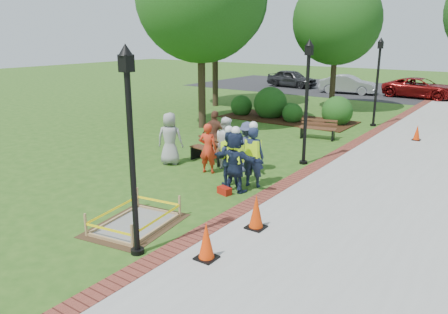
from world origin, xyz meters
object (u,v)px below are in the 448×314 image
Objects in this scene: lamp_near at (131,138)px; hivis_worker_a at (236,160)px; wet_concrete_pad at (135,217)px; hivis_worker_b at (253,155)px; cone_front at (206,242)px; bench_near at (209,155)px; hivis_worker_c at (229,156)px.

hivis_worker_a is (-0.41, 4.29, -1.53)m from lamp_near.
hivis_worker_b is at bearing 78.71° from wet_concrete_pad.
hivis_worker_a is at bearing 115.53° from cone_front.
bench_near is at bearing 114.52° from lamp_near.
hivis_worker_a is at bearing -37.08° from hivis_worker_c.
bench_near is at bearing 140.58° from hivis_worker_c.
lamp_near reaches higher than bench_near.
cone_front is at bearing -70.03° from hivis_worker_b.
wet_concrete_pad is 1.59× the size of bench_near.
hivis_worker_a is 0.97× the size of hivis_worker_b.
cone_front is at bearing 25.08° from lamp_near.
hivis_worker_a is (0.62, 3.36, 0.72)m from wet_concrete_pad.
hivis_worker_b is at bearing 92.71° from lamp_near.
lamp_near is 4.99m from hivis_worker_c.
hivis_worker_a is 1.06× the size of hivis_worker_c.
wet_concrete_pad is 1.39× the size of hivis_worker_c.
bench_near is at bearing 141.03° from hivis_worker_a.
hivis_worker_b is at bearing 24.92° from hivis_worker_c.
hivis_worker_c is (-2.23, 4.02, 0.52)m from cone_front.
wet_concrete_pad is 4.16m from hivis_worker_b.
cone_front is at bearing -7.47° from wet_concrete_pad.
lamp_near is (2.86, -6.28, 2.21)m from bench_near.
wet_concrete_pad is 3.49m from hivis_worker_a.
hivis_worker_b reaches higher than bench_near.
cone_front is 2.56m from lamp_near.
wet_concrete_pad is at bearing -101.29° from hivis_worker_b.
hivis_worker_b reaches higher than cone_front.
hivis_worker_c is (-0.89, 4.65, -1.57)m from lamp_near.
lamp_near reaches higher than hivis_worker_b.
hivis_worker_a is (-1.75, 3.67, 0.56)m from cone_front.
cone_front is at bearing -64.47° from hivis_worker_a.
hivis_worker_c is at bearing 142.92° from hivis_worker_a.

